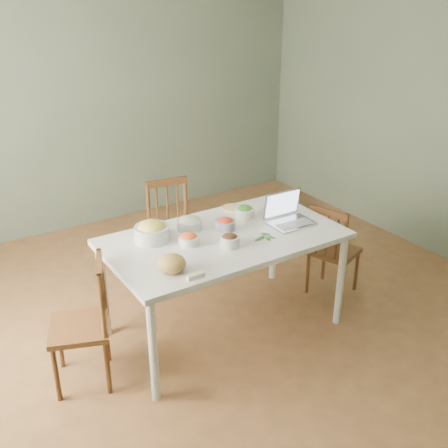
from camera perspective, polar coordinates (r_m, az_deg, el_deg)
floor at (r=4.60m, az=-0.04°, el=-9.97°), size 5.00×5.00×0.00m
wall_back at (r=6.18m, az=-12.97°, el=12.18°), size 5.00×0.00×2.70m
wall_right at (r=5.70m, az=21.98°, el=10.04°), size 0.00×5.00×2.70m
dining_table at (r=4.26m, az=0.00°, el=-6.36°), size 1.78×1.00×0.84m
chair_far at (r=4.92m, az=-5.21°, el=-1.15°), size 0.47×0.46×0.96m
chair_left at (r=3.84m, az=-15.18°, el=-10.26°), size 0.51×0.52×0.93m
chair_right at (r=4.86m, az=11.62°, el=-2.60°), size 0.47×0.48×0.87m
bread_boule at (r=3.56m, az=-5.56°, el=-4.22°), size 0.24×0.24×0.12m
butter_stick at (r=3.50m, az=-3.06°, el=-5.55°), size 0.12×0.04×0.03m
bowl_squash at (r=4.00m, az=-7.64°, el=-0.73°), size 0.35×0.35×0.15m
bowl_carrot at (r=3.92m, az=-3.73°, el=-1.61°), size 0.20×0.20×0.09m
bowl_onion at (r=4.16m, az=-3.72°, el=0.10°), size 0.20×0.20×0.11m
bowl_mushroom at (r=3.89m, az=0.63°, el=-1.71°), size 0.17×0.17×0.09m
bowl_redpep at (r=4.15m, az=0.14°, el=0.03°), size 0.16×0.16×0.09m
bowl_broccoli at (r=4.37m, az=2.23°, el=1.36°), size 0.17×0.17×0.10m
flatbread at (r=4.54m, az=0.95°, el=1.70°), size 0.18×0.18×0.02m
basil_bunch at (r=4.03m, az=4.18°, el=-1.37°), size 0.19×0.19×0.02m
laptop at (r=4.24m, az=7.29°, el=1.46°), size 0.35×0.28×0.24m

